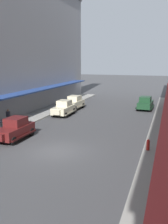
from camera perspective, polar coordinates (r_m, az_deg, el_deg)
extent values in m
plane|color=#424244|center=(18.56, -6.19, -9.06)|extent=(200.00, 200.00, 0.00)
cube|color=#99968E|center=(16.93, 17.91, -11.43)|extent=(3.00, 60.00, 0.15)
cube|color=beige|center=(34.07, -2.37, 1.92)|extent=(1.87, 3.97, 0.80)
cube|color=beige|center=(34.17, -2.21, 3.22)|extent=(1.51, 1.76, 0.70)
cube|color=#8C9EA8|center=(34.17, -2.21, 3.22)|extent=(1.44, 1.73, 0.42)
cube|color=beige|center=(32.16, -3.92, 1.40)|extent=(0.95, 0.40, 0.52)
cube|color=#6D6856|center=(33.75, -0.90, 1.28)|extent=(0.40, 3.52, 0.12)
cube|color=#6D6856|center=(34.52, -3.81, 1.49)|extent=(0.40, 3.52, 0.12)
cylinder|color=black|center=(32.59, -2.05, 0.75)|extent=(0.25, 0.69, 0.68)
cylinder|color=black|center=(33.27, -4.60, 0.95)|extent=(0.25, 0.69, 0.68)
cylinder|color=black|center=(35.06, -0.25, 1.55)|extent=(0.25, 0.69, 0.68)
cylinder|color=black|center=(35.69, -2.65, 1.72)|extent=(0.25, 0.69, 0.68)
cube|color=#193D23|center=(34.65, 14.06, 1.74)|extent=(1.87, 3.97, 0.80)
cube|color=#193D23|center=(34.29, 14.07, 2.91)|extent=(1.51, 1.76, 0.70)
cube|color=#8C9EA8|center=(34.29, 14.07, 2.91)|extent=(1.44, 1.72, 0.42)
cube|color=#193D23|center=(36.73, 14.53, 2.35)|extent=(0.95, 0.40, 0.52)
cube|color=black|center=(34.84, 12.49, 1.33)|extent=(0.39, 3.52, 0.12)
cube|color=black|center=(34.60, 15.59, 1.10)|extent=(0.39, 3.52, 0.12)
cylinder|color=black|center=(36.17, 13.06, 1.56)|extent=(0.25, 0.69, 0.68)
cylinder|color=black|center=(35.97, 15.60, 1.37)|extent=(0.25, 0.69, 0.68)
cylinder|color=black|center=(33.51, 12.34, 0.79)|extent=(0.25, 0.69, 0.68)
cylinder|color=black|center=(33.30, 15.08, 0.58)|extent=(0.25, 0.69, 0.68)
cube|color=#591919|center=(21.81, -15.82, -4.21)|extent=(1.70, 3.90, 0.80)
cube|color=#591919|center=(21.82, -15.55, -2.15)|extent=(1.44, 1.70, 0.70)
cube|color=#8C9EA8|center=(21.82, -15.55, -2.15)|extent=(1.37, 1.67, 0.42)
cube|color=black|center=(21.39, -13.67, -5.30)|extent=(0.24, 3.51, 0.12)
cube|color=black|center=(22.45, -17.77, -4.72)|extent=(0.24, 3.51, 0.12)
cylinder|color=black|center=(20.42, -16.08, -6.50)|extent=(0.22, 0.68, 0.68)
cylinder|color=black|center=(22.58, -12.09, -4.53)|extent=(0.22, 0.68, 0.68)
cylinder|color=black|center=(23.44, -15.48, -4.09)|extent=(0.22, 0.68, 0.68)
cube|color=beige|center=(30.20, -4.78, 0.60)|extent=(1.77, 3.93, 0.80)
cube|color=beige|center=(30.29, -4.62, 2.08)|extent=(1.47, 1.72, 0.70)
cube|color=#8C9EA8|center=(30.29, -4.62, 2.08)|extent=(1.40, 1.69, 0.42)
cube|color=beige|center=(28.28, -6.46, -0.10)|extent=(0.94, 0.38, 0.52)
cube|color=#6D6856|center=(29.91, -3.09, -0.11)|extent=(0.30, 3.51, 0.12)
cube|color=#6D6856|center=(30.64, -6.40, 0.12)|extent=(0.30, 3.51, 0.12)
cylinder|color=black|center=(28.74, -4.34, -0.78)|extent=(0.23, 0.68, 0.68)
cylinder|color=black|center=(29.39, -7.25, -0.56)|extent=(0.23, 0.68, 0.68)
cylinder|color=black|center=(31.22, -2.42, 0.26)|extent=(0.23, 0.68, 0.68)
cylinder|color=black|center=(31.82, -5.14, 0.44)|extent=(0.23, 0.68, 0.68)
cylinder|color=#B21E19|center=(18.77, 14.65, -7.52)|extent=(0.24, 0.24, 0.70)
sphere|color=#B21E19|center=(18.65, 14.71, -6.45)|extent=(0.20, 0.20, 0.20)
cylinder|color=#2D2D33|center=(26.20, -17.12, -1.99)|extent=(0.24, 0.24, 0.85)
cube|color=#26262D|center=(26.05, -17.22, -0.49)|extent=(0.36, 0.22, 0.56)
sphere|color=#9E7051|center=(25.97, -17.27, 0.38)|extent=(0.22, 0.22, 0.22)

